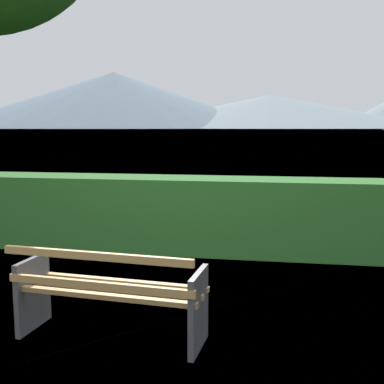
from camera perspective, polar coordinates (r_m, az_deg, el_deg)
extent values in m
plane|color=olive|center=(4.49, -9.55, -16.94)|extent=(1400.00, 1400.00, 0.00)
plane|color=#7A99A8|center=(310.07, 9.32, 7.52)|extent=(620.00, 620.00, 0.00)
cube|color=tan|center=(4.16, -10.82, -12.33)|extent=(1.68, 0.23, 0.04)
cube|color=tan|center=(4.32, -9.69, -11.51)|extent=(1.68, 0.23, 0.04)
cube|color=tan|center=(4.48, -8.64, -10.75)|extent=(1.68, 0.23, 0.04)
cube|color=tan|center=(4.05, -11.33, -11.07)|extent=(1.68, 0.21, 0.06)
cube|color=tan|center=(3.94, -11.73, -7.63)|extent=(1.68, 0.21, 0.06)
cube|color=#4C4C51|center=(4.72, -18.80, -11.58)|extent=(0.10, 0.51, 0.68)
cube|color=#4C4C51|center=(4.09, 0.79, -14.23)|extent=(0.10, 0.51, 0.68)
cube|color=#2D6B28|center=(7.16, -1.67, -2.68)|extent=(11.93, 0.83, 1.12)
cone|color=slate|center=(590.14, -9.44, 10.95)|extent=(390.60, 390.60, 67.37)
cone|color=gray|center=(598.73, 9.49, 9.63)|extent=(394.78, 394.78, 40.72)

